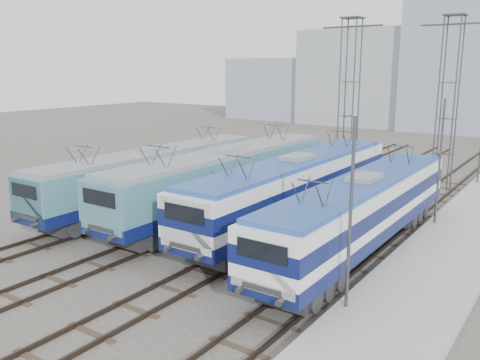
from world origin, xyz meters
name	(u,v)px	position (x,y,z in m)	size (l,w,h in m)	color
ground	(133,277)	(0.00, 0.00, 0.00)	(160.00, 160.00, 0.00)	#514C47
platform	(436,267)	(10.20, 8.00, 0.15)	(4.00, 70.00, 0.30)	#9E9E99
locomotive_far_left	(153,173)	(-6.75, 8.28, 2.21)	(2.80, 17.68, 3.33)	#0C154A
locomotive_center_left	(225,176)	(-2.25, 9.52, 2.34)	(2.98, 18.81, 3.54)	#0C154A
locomotive_center_right	(295,185)	(2.25, 9.80, 2.35)	(2.92, 18.44, 3.47)	#0C154A
locomotive_far_right	(361,208)	(6.75, 7.87, 2.23)	(2.75, 17.40, 3.27)	#0C154A
catenary_tower_west	(349,94)	(0.00, 22.00, 6.64)	(4.50, 1.20, 12.00)	#3F4247
catenary_tower_east	(448,95)	(6.50, 24.00, 6.64)	(4.50, 1.20, 12.00)	#3F4247
mast_front	(350,219)	(8.60, 2.00, 3.50)	(0.12, 0.12, 7.00)	#3F4247
mast_mid	(440,165)	(8.60, 14.00, 3.50)	(0.12, 0.12, 7.00)	#3F4247
building_west	(367,78)	(-14.00, 62.00, 7.00)	(18.00, 12.00, 14.00)	#939BA4
building_far_west	(276,89)	(-30.00, 62.00, 5.00)	(14.00, 10.00, 10.00)	#8991AA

